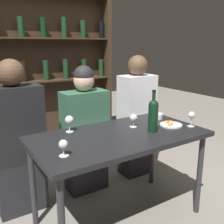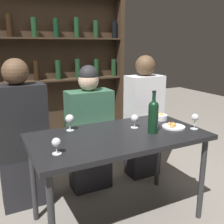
{
  "view_description": "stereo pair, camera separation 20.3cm",
  "coord_description": "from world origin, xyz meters",
  "views": [
    {
      "loc": [
        -1.06,
        -1.55,
        1.4
      ],
      "look_at": [
        0.0,
        0.11,
        0.88
      ],
      "focal_mm": 42.0,
      "sensor_mm": 36.0,
      "label": 1
    },
    {
      "loc": [
        -0.89,
        -1.65,
        1.4
      ],
      "look_at": [
        0.0,
        0.11,
        0.88
      ],
      "focal_mm": 42.0,
      "sensor_mm": 36.0,
      "label": 2
    }
  ],
  "objects": [
    {
      "name": "wine_rack_wall",
      "position": [
        -0.0,
        1.66,
        1.17
      ],
      "size": [
        1.81,
        0.21,
        2.22
      ],
      "color": "#38281C",
      "rests_on": "ground_plane"
    },
    {
      "name": "wine_glass_1",
      "position": [
        0.19,
        0.08,
        0.81
      ],
      "size": [
        0.06,
        0.06,
        0.11
      ],
      "color": "silver",
      "rests_on": "dining_table"
    },
    {
      "name": "ground_plane",
      "position": [
        0.0,
        0.0,
        0.0
      ],
      "size": [
        10.0,
        10.0,
        0.0
      ],
      "primitive_type": "plane",
      "color": "gray"
    },
    {
      "name": "food_plate_0",
      "position": [
        0.48,
        -0.06,
        0.74
      ],
      "size": [
        0.19,
        0.19,
        0.04
      ],
      "color": "white",
      "rests_on": "dining_table"
    },
    {
      "name": "wine_glass_0",
      "position": [
        -0.51,
        -0.15,
        0.8
      ],
      "size": [
        0.06,
        0.06,
        0.11
      ],
      "color": "silver",
      "rests_on": "dining_table"
    },
    {
      "name": "seated_person_left",
      "position": [
        -0.63,
        0.56,
        0.61
      ],
      "size": [
        0.44,
        0.22,
        1.29
      ],
      "color": "#26262B",
      "rests_on": "ground_plane"
    },
    {
      "name": "wine_glass_3",
      "position": [
        -0.3,
        0.25,
        0.82
      ],
      "size": [
        0.07,
        0.07,
        0.13
      ],
      "color": "silver",
      "rests_on": "dining_table"
    },
    {
      "name": "dining_table",
      "position": [
        0.0,
        0.0,
        0.66
      ],
      "size": [
        1.33,
        0.7,
        0.73
      ],
      "color": "black",
      "rests_on": "ground_plane"
    },
    {
      "name": "seated_person_right",
      "position": [
        0.6,
        0.56,
        0.61
      ],
      "size": [
        0.37,
        0.22,
        1.29
      ],
      "color": "#26262B",
      "rests_on": "ground_plane"
    },
    {
      "name": "snack_bowl",
      "position": [
        0.53,
        0.18,
        0.76
      ],
      "size": [
        0.12,
        0.12,
        0.06
      ],
      "color": "white",
      "rests_on": "dining_table"
    },
    {
      "name": "wine_bottle",
      "position": [
        0.25,
        -0.09,
        0.87
      ],
      "size": [
        0.08,
        0.08,
        0.33
      ],
      "color": "black",
      "rests_on": "dining_table"
    },
    {
      "name": "wine_glass_2",
      "position": [
        0.6,
        -0.16,
        0.82
      ],
      "size": [
        0.06,
        0.06,
        0.13
      ],
      "color": "silver",
      "rests_on": "dining_table"
    },
    {
      "name": "seated_person_center",
      "position": [
        -0.01,
        0.56,
        0.57
      ],
      "size": [
        0.42,
        0.22,
        1.21
      ],
      "color": "#26262B",
      "rests_on": "ground_plane"
    }
  ]
}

